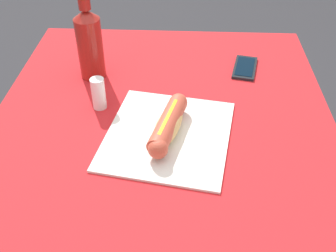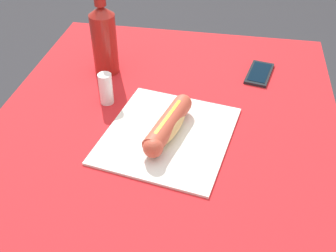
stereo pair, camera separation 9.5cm
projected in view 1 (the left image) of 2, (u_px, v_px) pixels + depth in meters
dining_table at (162, 166)px, 1.10m from camera, size 1.04×0.87×0.77m
paper_wrapper at (168, 135)px, 0.97m from camera, size 0.36×0.34×0.01m
hot_dog at (168, 125)px, 0.95m from camera, size 0.22×0.10×0.05m
cell_phone at (245, 68)px, 1.21m from camera, size 0.14×0.09×0.01m
soda_bottle at (90, 42)px, 1.12m from camera, size 0.07×0.07×0.25m
salt_shaker at (98, 93)px, 1.04m from camera, size 0.04×0.04×0.09m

